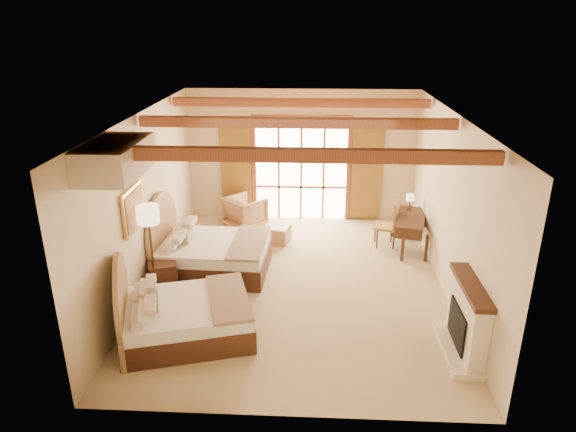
# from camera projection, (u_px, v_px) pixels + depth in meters

# --- Properties ---
(floor) EXTENTS (7.00, 7.00, 0.00)m
(floor) POSITION_uv_depth(u_px,v_px,m) (296.00, 283.00, 9.79)
(floor) COLOR tan
(floor) RESTS_ON ground
(wall_back) EXTENTS (5.50, 0.00, 5.50)m
(wall_back) POSITION_uv_depth(u_px,v_px,m) (301.00, 156.00, 12.47)
(wall_back) COLOR beige
(wall_back) RESTS_ON ground
(wall_left) EXTENTS (0.00, 7.00, 7.00)m
(wall_left) POSITION_uv_depth(u_px,v_px,m) (146.00, 202.00, 9.34)
(wall_left) COLOR beige
(wall_left) RESTS_ON ground
(wall_right) EXTENTS (0.00, 7.00, 7.00)m
(wall_right) POSITION_uv_depth(u_px,v_px,m) (451.00, 207.00, 9.08)
(wall_right) COLOR beige
(wall_right) RESTS_ON ground
(ceiling) EXTENTS (7.00, 7.00, 0.00)m
(ceiling) POSITION_uv_depth(u_px,v_px,m) (297.00, 115.00, 8.63)
(ceiling) COLOR #B16C3E
(ceiling) RESTS_ON ground
(ceiling_beams) EXTENTS (5.39, 4.60, 0.18)m
(ceiling_beams) POSITION_uv_depth(u_px,v_px,m) (297.00, 123.00, 8.68)
(ceiling_beams) COLOR #955335
(ceiling_beams) RESTS_ON ceiling
(french_doors) EXTENTS (3.95, 0.08, 2.60)m
(french_doors) POSITION_uv_depth(u_px,v_px,m) (301.00, 170.00, 12.54)
(french_doors) COLOR white
(french_doors) RESTS_ON ground
(fireplace) EXTENTS (0.46, 1.40, 1.16)m
(fireplace) POSITION_uv_depth(u_px,v_px,m) (466.00, 322.00, 7.62)
(fireplace) COLOR beige
(fireplace) RESTS_ON ground
(painting) EXTENTS (0.06, 0.95, 0.75)m
(painting) POSITION_uv_depth(u_px,v_px,m) (134.00, 209.00, 8.58)
(painting) COLOR #C28B3B
(painting) RESTS_ON wall_left
(canopy_valance) EXTENTS (0.70, 1.40, 0.45)m
(canopy_valance) POSITION_uv_depth(u_px,v_px,m) (115.00, 158.00, 6.97)
(canopy_valance) COLOR beige
(canopy_valance) RESTS_ON ceiling
(bed_near) EXTENTS (2.37, 1.98, 1.31)m
(bed_near) POSITION_uv_depth(u_px,v_px,m) (177.00, 314.00, 8.05)
(bed_near) COLOR #3E2717
(bed_near) RESTS_ON floor
(bed_far) EXTENTS (2.20, 1.70, 1.40)m
(bed_far) POSITION_uv_depth(u_px,v_px,m) (205.00, 251.00, 10.14)
(bed_far) COLOR #3E2717
(bed_far) RESTS_ON floor
(nightstand) EXTENTS (0.63, 0.63, 0.60)m
(nightstand) POSITION_uv_depth(u_px,v_px,m) (163.00, 277.00, 9.41)
(nightstand) COLOR #3E2717
(nightstand) RESTS_ON floor
(floor_lamp) EXTENTS (0.38, 0.38, 1.78)m
(floor_lamp) POSITION_uv_depth(u_px,v_px,m) (149.00, 220.00, 8.74)
(floor_lamp) COLOR #322816
(floor_lamp) RESTS_ON floor
(armchair) EXTENTS (1.17, 1.17, 0.76)m
(armchair) POSITION_uv_depth(u_px,v_px,m) (245.00, 212.00, 12.31)
(armchair) COLOR #9E6B44
(armchair) RESTS_ON floor
(ottoman) EXTENTS (0.64, 0.64, 0.39)m
(ottoman) POSITION_uv_depth(u_px,v_px,m) (277.00, 234.00, 11.54)
(ottoman) COLOR #9F7646
(ottoman) RESTS_ON floor
(desk) EXTENTS (0.89, 1.47, 0.74)m
(desk) POSITION_uv_depth(u_px,v_px,m) (410.00, 231.00, 11.15)
(desk) COLOR #3E2717
(desk) RESTS_ON floor
(desk_chair) EXTENTS (0.54, 0.54, 1.03)m
(desk_chair) POSITION_uv_depth(u_px,v_px,m) (386.00, 232.00, 11.32)
(desk_chair) COLOR #B18B3F
(desk_chair) RESTS_ON floor
(desk_lamp) EXTENTS (0.18, 0.18, 0.35)m
(desk_lamp) POSITION_uv_depth(u_px,v_px,m) (410.00, 198.00, 11.36)
(desk_lamp) COLOR #322816
(desk_lamp) RESTS_ON desk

